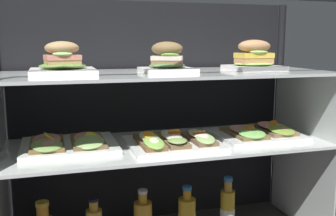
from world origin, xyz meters
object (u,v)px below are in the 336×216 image
object	(u,v)px
open_sandwich_tray_mid_right	(258,132)
juice_bottle_tucked_behind	(227,211)
open_sandwich_tray_center	(68,143)
plated_roll_sandwich_mid_right	(167,61)
open_sandwich_tray_left_of_center	(173,141)
plated_roll_sandwich_near_left_corner	(254,59)
plated_roll_sandwich_far_right	(63,63)

from	to	relation	value
open_sandwich_tray_mid_right	juice_bottle_tucked_behind	xyz separation A→B (m)	(-0.11, 0.02, -0.32)
open_sandwich_tray_center	juice_bottle_tucked_behind	size ratio (longest dim) A/B	1.41
plated_roll_sandwich_mid_right	open_sandwich_tray_left_of_center	size ratio (longest dim) A/B	0.55
plated_roll_sandwich_mid_right	open_sandwich_tray_mid_right	size ratio (longest dim) A/B	0.55
juice_bottle_tucked_behind	open_sandwich_tray_mid_right	bearing A→B (deg)	-10.54
plated_roll_sandwich_near_left_corner	open_sandwich_tray_center	world-z (taller)	plated_roll_sandwich_near_left_corner
plated_roll_sandwich_mid_right	plated_roll_sandwich_near_left_corner	xyz separation A→B (m)	(0.35, 0.03, 0.00)
plated_roll_sandwich_far_right	plated_roll_sandwich_mid_right	size ratio (longest dim) A/B	1.18
plated_roll_sandwich_far_right	plated_roll_sandwich_near_left_corner	xyz separation A→B (m)	(0.70, 0.01, 0.01)
plated_roll_sandwich_far_right	open_sandwich_tray_left_of_center	world-z (taller)	plated_roll_sandwich_far_right
open_sandwich_tray_center	open_sandwich_tray_mid_right	world-z (taller)	open_sandwich_tray_center
plated_roll_sandwich_mid_right	plated_roll_sandwich_near_left_corner	bearing A→B (deg)	4.08
plated_roll_sandwich_mid_right	open_sandwich_tray_center	distance (m)	0.44
plated_roll_sandwich_far_right	open_sandwich_tray_center	world-z (taller)	plated_roll_sandwich_far_right
plated_roll_sandwich_mid_right	juice_bottle_tucked_behind	distance (m)	0.65
plated_roll_sandwich_mid_right	plated_roll_sandwich_near_left_corner	world-z (taller)	plated_roll_sandwich_near_left_corner
open_sandwich_tray_center	open_sandwich_tray_left_of_center	bearing A→B (deg)	-10.82
plated_roll_sandwich_near_left_corner	open_sandwich_tray_mid_right	bearing A→B (deg)	-58.42
plated_roll_sandwich_far_right	plated_roll_sandwich_near_left_corner	distance (m)	0.70
plated_roll_sandwich_mid_right	plated_roll_sandwich_near_left_corner	distance (m)	0.35
plated_roll_sandwich_far_right	juice_bottle_tucked_behind	world-z (taller)	plated_roll_sandwich_far_right
plated_roll_sandwich_near_left_corner	plated_roll_sandwich_mid_right	bearing A→B (deg)	-175.92
plated_roll_sandwich_mid_right	open_sandwich_tray_mid_right	bearing A→B (deg)	0.03
plated_roll_sandwich_mid_right	plated_roll_sandwich_far_right	bearing A→B (deg)	177.15
open_sandwich_tray_center	juice_bottle_tucked_behind	xyz separation A→B (m)	(0.60, -0.01, -0.32)
plated_roll_sandwich_far_right	plated_roll_sandwich_mid_right	world-z (taller)	plated_roll_sandwich_far_right
plated_roll_sandwich_mid_right	open_sandwich_tray_mid_right	distance (m)	0.46
plated_roll_sandwich_far_right	open_sandwich_tray_center	bearing A→B (deg)	57.97
open_sandwich_tray_left_of_center	open_sandwich_tray_mid_right	world-z (taller)	open_sandwich_tray_left_of_center
plated_roll_sandwich_far_right	juice_bottle_tucked_behind	xyz separation A→B (m)	(0.61, 0.00, -0.59)
plated_roll_sandwich_far_right	plated_roll_sandwich_mid_right	bearing A→B (deg)	-2.85
plated_roll_sandwich_far_right	open_sandwich_tray_mid_right	size ratio (longest dim) A/B	0.65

